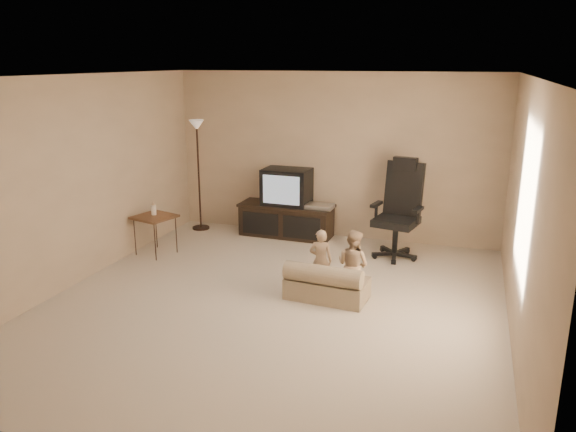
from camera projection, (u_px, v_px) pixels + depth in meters
name	position (u px, v px, depth m)	size (l,w,h in m)	color
floor	(273.00, 304.00, 6.32)	(5.50, 5.50, 0.00)	beige
room_shell	(272.00, 172.00, 5.91)	(5.50, 5.50, 5.50)	white
tv_stand	(287.00, 208.00, 8.68)	(1.49, 0.58, 1.06)	black
office_chair	(398.00, 222.00, 7.75)	(0.75, 0.78, 1.37)	black
side_table	(154.00, 217.00, 7.83)	(0.62, 0.62, 0.75)	brown
floor_lamp	(198.00, 150.00, 8.81)	(0.27, 0.27, 1.76)	black
child_sofa	(326.00, 284.00, 6.41)	(0.95, 0.58, 0.45)	gray
toddler_left	(321.00, 260.00, 6.60)	(0.28, 0.20, 0.76)	tan
toddler_right	(353.00, 265.00, 6.36)	(0.40, 0.22, 0.83)	tan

